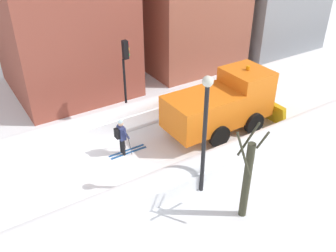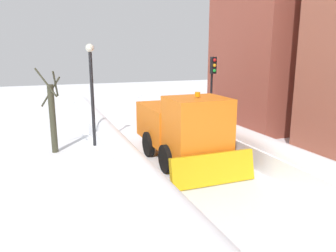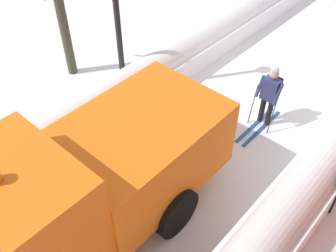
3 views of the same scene
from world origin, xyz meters
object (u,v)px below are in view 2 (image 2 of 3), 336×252
at_px(bare_tree_near, 53,116).
at_px(plow_truck, 182,127).
at_px(street_lamp, 92,82).
at_px(skier, 158,115).
at_px(traffic_light_pole, 213,81).

bearing_deg(bare_tree_near, plow_truck, 147.44).
height_order(street_lamp, bare_tree_near, street_lamp).
xyz_separation_m(plow_truck, skier, (-0.77, -5.20, -0.48)).
distance_m(plow_truck, traffic_light_pole, 5.12).
distance_m(traffic_light_pole, bare_tree_near, 8.50).
xyz_separation_m(traffic_light_pole, street_lamp, (6.50, -0.14, 0.13)).
height_order(plow_truck, traffic_light_pole, traffic_light_pole).
xyz_separation_m(plow_truck, traffic_light_pole, (-3.35, -3.54, 1.55)).
xyz_separation_m(traffic_light_pole, bare_tree_near, (8.39, 0.32, -1.30)).
xyz_separation_m(plow_truck, street_lamp, (3.15, -3.68, 1.68)).
xyz_separation_m(plow_truck, bare_tree_near, (5.04, -3.22, 0.25)).
distance_m(traffic_light_pole, street_lamp, 6.50).
height_order(plow_truck, street_lamp, street_lamp).
bearing_deg(bare_tree_near, skier, -161.14).
distance_m(skier, bare_tree_near, 6.19).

